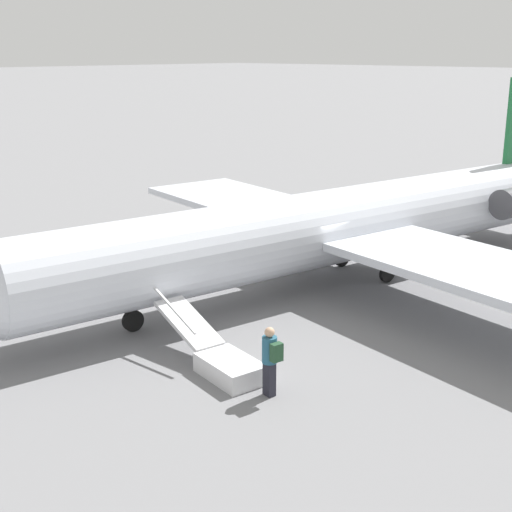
% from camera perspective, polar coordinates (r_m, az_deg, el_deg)
% --- Properties ---
extents(ground_plane, '(600.00, 600.00, 0.00)m').
position_cam_1_polar(ground_plane, '(25.14, 4.99, -2.32)').
color(ground_plane, slate).
extents(airplane_main, '(28.37, 21.59, 6.87)m').
position_cam_1_polar(airplane_main, '(25.17, 6.68, 2.52)').
color(airplane_main, silver).
rests_on(airplane_main, ground).
extents(boarding_stairs, '(1.72, 4.13, 1.71)m').
position_cam_1_polar(boarding_stairs, '(18.38, -2.81, -8.19)').
color(boarding_stairs, silver).
rests_on(boarding_stairs, ground).
extents(passenger, '(0.38, 0.56, 1.74)m').
position_cam_1_polar(passenger, '(16.92, 1.16, -8.08)').
color(passenger, '#23232D').
rests_on(passenger, ground).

